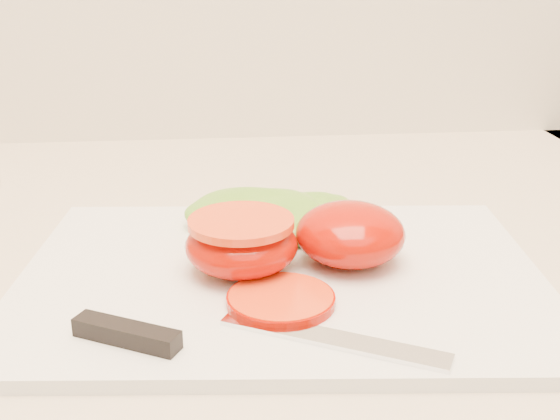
{
  "coord_description": "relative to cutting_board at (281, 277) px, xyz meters",
  "views": [
    {
      "loc": [
        -0.28,
        1.1,
        1.17
      ],
      "look_at": [
        -0.24,
        1.58,
        0.99
      ],
      "focal_mm": 45.0,
      "sensor_mm": 36.0,
      "label": 1
    }
  ],
  "objects": [
    {
      "name": "cutting_board",
      "position": [
        0.0,
        0.0,
        0.0
      ],
      "size": [
        0.41,
        0.31,
        0.01
      ],
      "primitive_type": "cube",
      "rotation": [
        0.0,
        0.0,
        -0.09
      ],
      "color": "white",
      "rests_on": "counter"
    },
    {
      "name": "tomato_half_dome",
      "position": [
        0.05,
        0.01,
        0.03
      ],
      "size": [
        0.08,
        0.08,
        0.05
      ],
      "primitive_type": "ellipsoid",
      "color": "#B10900",
      "rests_on": "cutting_board"
    },
    {
      "name": "tomato_half_cut",
      "position": [
        -0.03,
        0.0,
        0.03
      ],
      "size": [
        0.08,
        0.08,
        0.04
      ],
      "color": "#B10900",
      "rests_on": "cutting_board"
    },
    {
      "name": "tomato_slice_0",
      "position": [
        -0.01,
        -0.05,
        0.01
      ],
      "size": [
        0.07,
        0.07,
        0.01
      ],
      "primitive_type": "cylinder",
      "color": "#FE5B24",
      "rests_on": "cutting_board"
    },
    {
      "name": "lettuce_leaf_0",
      "position": [
        -0.01,
        0.08,
        0.02
      ],
      "size": [
        0.15,
        0.12,
        0.02
      ],
      "primitive_type": "ellipsoid",
      "rotation": [
        0.0,
        0.0,
        -0.3
      ],
      "color": "#76BA31",
      "rests_on": "cutting_board"
    },
    {
      "name": "lettuce_leaf_1",
      "position": [
        0.04,
        0.08,
        0.02
      ],
      "size": [
        0.12,
        0.12,
        0.02
      ],
      "primitive_type": "ellipsoid",
      "rotation": [
        0.0,
        0.0,
        0.83
      ],
      "color": "#76BA31",
      "rests_on": "cutting_board"
    },
    {
      "name": "knife",
      "position": [
        -0.05,
        -0.09,
        0.01
      ],
      "size": [
        0.23,
        0.09,
        0.01
      ],
      "rotation": [
        0.0,
        0.0,
        -0.49
      ],
      "color": "silver",
      "rests_on": "cutting_board"
    }
  ]
}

